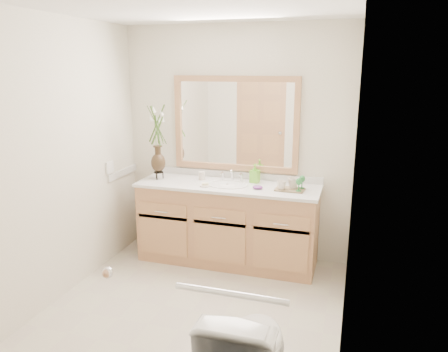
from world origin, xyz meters
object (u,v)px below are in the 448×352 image
(flower_vase, at_px, (157,132))
(soap_bottle, at_px, (255,174))
(tray, at_px, (290,189))
(tumbler, at_px, (202,176))

(flower_vase, bearing_deg, soap_bottle, 8.66)
(soap_bottle, relative_size, tray, 0.63)
(tumbler, relative_size, tray, 0.31)
(flower_vase, relative_size, tumbler, 8.53)
(flower_vase, height_order, tray, flower_vase)
(flower_vase, bearing_deg, tray, -1.11)
(tray, bearing_deg, tumbler, 175.64)
(soap_bottle, bearing_deg, tray, -14.50)
(flower_vase, relative_size, soap_bottle, 4.23)
(tumbler, xyz_separation_m, soap_bottle, (0.55, 0.06, 0.04))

